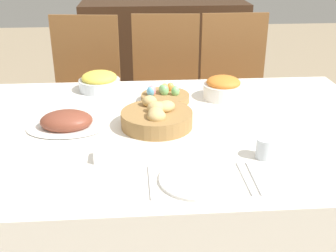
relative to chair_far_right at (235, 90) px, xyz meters
The scene contains 16 objects.
dining_table 1.09m from the chair_far_right, 116.87° to the right, with size 1.78×1.20×0.72m.
chair_far_right is the anchor object (origin of this frame).
chair_far_left 0.95m from the chair_far_right, behind, with size 0.47×0.47×1.00m.
chair_far_center 0.45m from the chair_far_right, behind, with size 0.45×0.45×1.00m.
sideboard 1.07m from the chair_far_right, 111.14° to the left, with size 1.35×0.44×0.95m.
bread_basket 1.13m from the chair_far_right, 119.80° to the right, with size 0.29×0.29×0.11m.
egg_basket 0.87m from the chair_far_right, 126.43° to the right, with size 0.22×0.22×0.08m.
ham_platter 1.33m from the chair_far_right, 133.70° to the right, with size 0.32×0.22×0.08m.
pineapple_bowl 0.98m from the chair_far_right, 148.77° to the right, with size 0.20×0.20×0.10m.
carrot_bowl 0.73m from the chair_far_right, 108.73° to the right, with size 0.19×0.19×0.11m.
dinner_plate 1.47m from the chair_far_right, 107.69° to the right, with size 0.25×0.25×0.01m.
fork 1.52m from the chair_far_right, 113.10° to the right, with size 0.01×0.20×0.00m.
knife 1.43m from the chair_far_right, 101.95° to the right, with size 0.01×0.20×0.00m.
spoon 1.42m from the chair_far_right, 100.76° to the right, with size 0.01×0.20×0.00m.
drinking_cup 1.29m from the chair_far_right, 98.72° to the right, with size 0.06×0.06×0.07m.
butter_dish 1.43m from the chair_far_right, 120.44° to the right, with size 0.11×0.07×0.03m.
Camera 1 is at (-0.14, -1.55, 1.42)m, focal length 45.00 mm.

